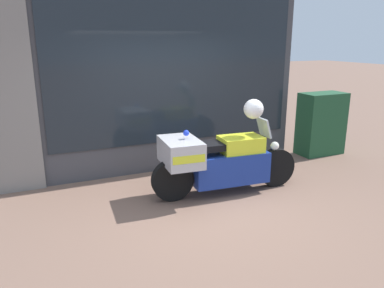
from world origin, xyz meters
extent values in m
plane|color=#7A5B4C|center=(0.00, 0.00, 0.00)|extent=(60.00, 60.00, 0.00)
cube|color=#424247|center=(0.00, 2.00, 1.78)|extent=(5.61, 0.40, 3.57)
cube|color=gray|center=(-2.40, 2.03, 1.78)|extent=(0.81, 0.55, 3.57)
cube|color=#1E262D|center=(0.37, 1.79, 1.83)|extent=(4.58, 0.02, 2.57)
cube|color=slate|center=(0.33, 2.01, 0.28)|extent=(4.36, 0.30, 0.55)
cube|color=silver|center=(0.33, 2.15, 1.22)|extent=(4.36, 0.02, 1.37)
cube|color=beige|center=(0.33, 2.01, 1.89)|extent=(4.36, 0.30, 0.02)
cube|color=#C68E19|center=(-1.20, 2.01, 1.93)|extent=(0.18, 0.04, 0.06)
cube|color=maroon|center=(-0.18, 2.01, 1.93)|extent=(0.18, 0.04, 0.06)
cube|color=#195623|center=(0.84, 2.01, 1.93)|extent=(0.18, 0.04, 0.06)
cube|color=#B7B2A8|center=(1.86, 2.01, 1.93)|extent=(0.18, 0.04, 0.06)
cube|color=#2D8E42|center=(-1.19, 1.94, 0.69)|extent=(0.19, 0.02, 0.27)
cube|color=white|center=(-0.18, 1.94, 0.69)|extent=(0.19, 0.04, 0.27)
cube|color=#2866B7|center=(0.83, 1.94, 0.69)|extent=(0.19, 0.02, 0.27)
cube|color=yellow|center=(1.85, 1.94, 0.69)|extent=(0.19, 0.03, 0.27)
cylinder|color=black|center=(1.51, 0.33, 0.32)|extent=(0.64, 0.19, 0.64)
cylinder|color=black|center=(-0.27, 0.47, 0.32)|extent=(0.64, 0.19, 0.64)
cube|color=navy|center=(0.66, 0.39, 0.42)|extent=(1.24, 0.57, 0.48)
cube|color=yellow|center=(0.85, 0.38, 0.76)|extent=(0.69, 0.48, 0.27)
cube|color=black|center=(0.39, 0.42, 0.79)|extent=(0.73, 0.41, 0.10)
cube|color=#B7B7BC|center=(-0.14, 0.46, 0.75)|extent=(0.58, 0.81, 0.38)
cube|color=yellow|center=(-0.14, 0.46, 0.75)|extent=(0.53, 0.82, 0.11)
cube|color=#B2BCC6|center=(1.24, 0.35, 1.02)|extent=(0.15, 0.34, 0.31)
sphere|color=white|center=(1.46, 0.33, 0.69)|extent=(0.14, 0.14, 0.14)
sphere|color=blue|center=(-0.05, 0.45, 1.03)|extent=(0.09, 0.09, 0.09)
cube|color=#1E4C2D|center=(3.46, 1.47, 0.65)|extent=(0.95, 0.51, 1.29)
sphere|color=white|center=(1.05, 0.37, 1.32)|extent=(0.31, 0.31, 0.31)
camera|label=1|loc=(-2.12, -4.46, 2.36)|focal=35.00mm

